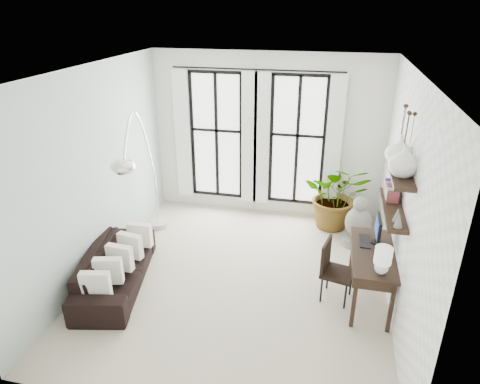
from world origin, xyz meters
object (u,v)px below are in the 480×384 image
(desk_chair, at_px, (332,267))
(desk, at_px, (373,257))
(sofa, at_px, (115,268))
(buddha, at_px, (358,225))
(plant, at_px, (336,195))
(arc_lamp, at_px, (138,145))

(desk_chair, bearing_deg, desk, 13.28)
(sofa, distance_m, buddha, 4.17)
(plant, xyz_separation_m, desk, (0.53, -2.23, 0.09))
(plant, bearing_deg, arc_lamp, -151.61)
(sofa, relative_size, desk, 1.49)
(desk, bearing_deg, plant, 103.27)
(buddha, bearing_deg, desk_chair, -104.35)
(sofa, bearing_deg, buddha, -72.36)
(sofa, bearing_deg, plant, -62.26)
(desk, xyz_separation_m, arc_lamp, (-3.64, 0.55, 1.21))
(desk, height_order, buddha, desk)
(desk_chair, distance_m, arc_lamp, 3.47)
(plant, distance_m, desk_chair, 2.24)
(plant, relative_size, buddha, 1.42)
(desk_chair, bearing_deg, arc_lamp, -176.70)
(desk_chair, height_order, buddha, buddha)
(sofa, xyz_separation_m, buddha, (3.63, 2.04, 0.09))
(desk, bearing_deg, arc_lamp, 171.45)
(desk_chair, bearing_deg, plant, 103.19)
(arc_lamp, relative_size, buddha, 2.71)
(buddha, bearing_deg, sofa, -150.66)
(arc_lamp, distance_m, buddha, 4.01)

